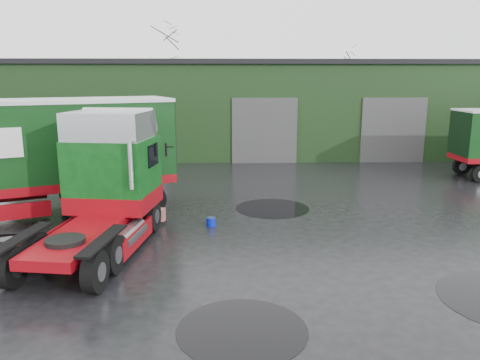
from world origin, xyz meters
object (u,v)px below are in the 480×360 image
hero_tractor (89,187)px  tree_back_a (165,82)px  warehouse (258,106)px  tree_back_b (335,93)px  wash_bucket (211,222)px

hero_tractor → tree_back_a: 31.44m
warehouse → hero_tractor: (-6.39, -21.29, -1.05)m
warehouse → tree_back_a: tree_back_a is taller
tree_back_a → tree_back_b: size_ratio=1.27×
tree_back_a → hero_tractor: bearing=-87.1°
hero_tractor → tree_back_b: 34.48m
tree_back_b → wash_bucket: bearing=-110.9°
warehouse → tree_back_a: size_ratio=3.41×
warehouse → wash_bucket: bearing=-99.0°
hero_tractor → warehouse: bearing=81.8°
hero_tractor → tree_back_b: size_ratio=0.90×
wash_bucket → tree_back_a: bearing=100.0°
hero_tractor → tree_back_a: bearing=101.4°
warehouse → wash_bucket: size_ratio=96.39×
warehouse → tree_back_b: tree_back_b is taller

